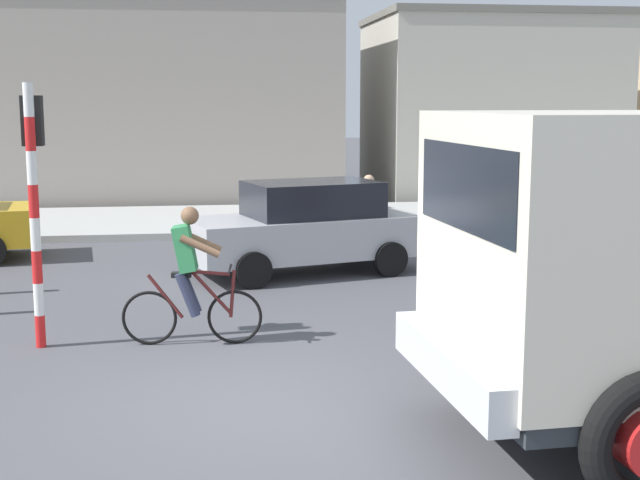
% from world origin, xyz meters
% --- Properties ---
extents(ground_plane, '(120.00, 120.00, 0.00)m').
position_xyz_m(ground_plane, '(0.00, 0.00, 0.00)').
color(ground_plane, '#4C4C51').
extents(sidewalk_far, '(80.00, 5.00, 0.16)m').
position_xyz_m(sidewalk_far, '(0.00, 12.71, 0.08)').
color(sidewalk_far, '#ADADA8').
rests_on(sidewalk_far, ground).
extents(cyclist, '(1.73, 0.51, 1.72)m').
position_xyz_m(cyclist, '(-0.69, 2.04, 0.86)').
color(cyclist, black).
rests_on(cyclist, ground).
extents(traffic_light_pole, '(0.24, 0.43, 3.20)m').
position_xyz_m(traffic_light_pole, '(-2.52, 2.25, 2.07)').
color(traffic_light_pole, red).
rests_on(traffic_light_pole, ground).
extents(car_red_near, '(4.31, 2.71, 1.60)m').
position_xyz_m(car_red_near, '(1.28, 6.34, 0.82)').
color(car_red_near, '#B7B7BC').
rests_on(car_red_near, ground).
extents(car_white_mid, '(4.28, 2.55, 1.60)m').
position_xyz_m(car_white_mid, '(5.85, 7.74, 0.82)').
color(car_white_mid, '#B7B7BC').
rests_on(car_white_mid, ground).
extents(pedestrian_near_kerb, '(0.34, 0.22, 1.62)m').
position_xyz_m(pedestrian_near_kerb, '(2.57, 7.35, 0.85)').
color(pedestrian_near_kerb, '#2D334C').
rests_on(pedestrian_near_kerb, ground).
extents(building_mid_block, '(10.11, 6.71, 5.97)m').
position_xyz_m(building_mid_block, '(-1.45, 18.81, 2.99)').
color(building_mid_block, '#9E9389').
rests_on(building_mid_block, ground).
extents(building_corner_right, '(7.27, 5.84, 5.62)m').
position_xyz_m(building_corner_right, '(8.55, 18.49, 2.81)').
color(building_corner_right, '#B2AD9E').
rests_on(building_corner_right, ground).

